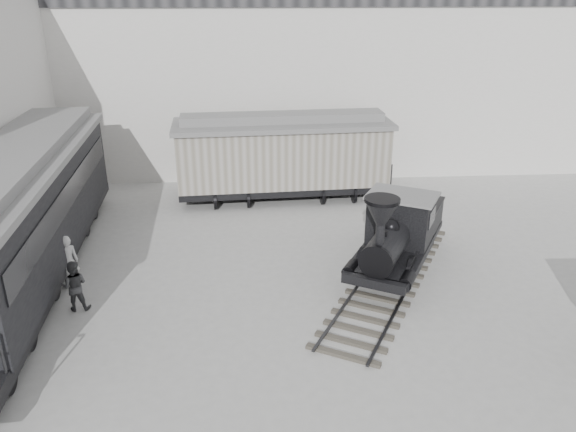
{
  "coord_description": "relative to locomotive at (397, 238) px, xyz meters",
  "views": [
    {
      "loc": [
        -2.07,
        -12.35,
        9.06
      ],
      "look_at": [
        -0.97,
        4.43,
        2.0
      ],
      "focal_mm": 35.0,
      "sensor_mm": 36.0,
      "label": 1
    }
  ],
  "objects": [
    {
      "name": "north_wall",
      "position": [
        -2.61,
        10.83,
        4.33
      ],
      "size": [
        34.0,
        2.51,
        11.0
      ],
      "color": "silver",
      "rests_on": "ground"
    },
    {
      "name": "locomotive",
      "position": [
        0.0,
        0.0,
        0.0
      ],
      "size": [
        6.27,
        9.24,
        3.32
      ],
      "rotation": [
        0.0,
        0.0,
        -0.5
      ],
      "color": "#3C3830",
      "rests_on": "ground"
    },
    {
      "name": "ground",
      "position": [
        -2.61,
        -4.15,
        -1.23
      ],
      "size": [
        90.0,
        90.0,
        0.0
      ],
      "primitive_type": "plane",
      "color": "#9E9E9B"
    },
    {
      "name": "boxcar",
      "position": [
        -3.36,
        7.22,
        0.79
      ],
      "size": [
        9.56,
        3.49,
        3.85
      ],
      "rotation": [
        0.0,
        0.0,
        0.06
      ],
      "color": "black",
      "rests_on": "ground"
    },
    {
      "name": "visitor_b",
      "position": [
        -10.01,
        -1.72,
        -0.44
      ],
      "size": [
        0.81,
        0.65,
        1.58
      ],
      "primitive_type": "imported",
      "rotation": [
        0.0,
        0.0,
        3.21
      ],
      "color": "#38393A",
      "rests_on": "ground"
    },
    {
      "name": "passenger_coach",
      "position": [
        -12.1,
        0.44,
        0.96
      ],
      "size": [
        4.04,
        14.94,
        3.95
      ],
      "rotation": [
        0.0,
        0.0,
        0.06
      ],
      "color": "black",
      "rests_on": "ground"
    },
    {
      "name": "visitor_a",
      "position": [
        -10.56,
        -0.4,
        -0.32
      ],
      "size": [
        0.78,
        0.68,
        1.81
      ],
      "primitive_type": "imported",
      "rotation": [
        0.0,
        0.0,
        3.59
      ],
      "color": "silver",
      "rests_on": "ground"
    }
  ]
}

